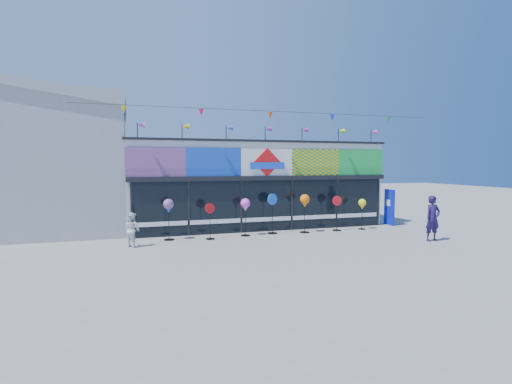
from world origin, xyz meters
name	(u,v)px	position (x,y,z in m)	size (l,w,h in m)	color
ground	(297,246)	(0.00, 0.00, 0.00)	(80.00, 80.00, 0.00)	gray
kite_shop	(250,183)	(0.00, 5.94, 2.05)	(16.00, 5.70, 5.31)	white
neighbour_building	(33,160)	(-10.00, 7.00, 3.20)	(8.18, 7.20, 6.87)	#9EA1A3
blue_sign	(389,207)	(6.46, 3.39, 0.89)	(0.29, 0.89, 1.77)	#0C1BC0
spinner_0	(169,207)	(-4.40, 2.63, 1.32)	(0.42, 0.42, 1.65)	black
spinner_1	(210,220)	(-2.80, 2.30, 0.77)	(0.40, 0.37, 1.45)	black
spinner_2	(245,206)	(-1.23, 2.61, 1.27)	(0.40, 0.40, 1.58)	black
spinner_3	(272,213)	(0.03, 2.77, 0.92)	(0.48, 0.44, 1.74)	black
spinner_4	(305,202)	(1.47, 2.57, 1.36)	(0.43, 0.43, 1.70)	black
spinner_5	(337,212)	(3.09, 2.61, 0.84)	(0.45, 0.40, 1.58)	black
spinner_6	(362,205)	(4.38, 2.58, 1.13)	(0.36, 0.36, 1.42)	black
adult_man	(433,218)	(5.44, -0.73, 0.90)	(0.65, 0.43, 1.79)	#1D143F
child	(132,230)	(-5.80, 1.76, 0.63)	(0.61, 0.35, 1.26)	silver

